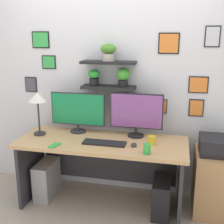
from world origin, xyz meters
TOP-DOWN VIEW (x-y plane):
  - ground_plane at (0.00, 0.00)m, footprint 8.00×8.00m
  - back_wall_assembly at (0.00, 0.44)m, footprint 4.40×0.24m
  - desk at (0.00, 0.06)m, footprint 1.78×0.68m
  - monitor_left at (-0.33, 0.22)m, footprint 0.62×0.18m
  - monitor_right at (0.33, 0.22)m, footprint 0.57×0.18m
  - keyboard at (0.05, -0.09)m, footprint 0.44×0.14m
  - computer_mouse at (0.35, -0.08)m, footprint 0.06×0.09m
  - desk_lamp at (-0.72, 0.04)m, footprint 0.20×0.20m
  - cell_phone at (-0.43, -0.25)m, footprint 0.10×0.15m
  - coffee_mug at (0.52, 0.01)m, footprint 0.08×0.08m
  - pen_cup at (0.50, -0.24)m, footprint 0.07×0.07m
  - drawer_cabinet at (1.19, 0.14)m, footprint 0.44×0.50m
  - printer at (1.19, 0.14)m, footprint 0.38×0.34m
  - computer_tower_left at (-0.67, 0.03)m, footprint 0.18×0.40m
  - computer_tower_right at (0.65, -0.03)m, footprint 0.18×0.40m

SIDE VIEW (x-z plane):
  - ground_plane at x=0.00m, z-range 0.00..0.00m
  - computer_tower_right at x=0.65m, z-range 0.00..0.38m
  - computer_tower_left at x=-0.67m, z-range 0.00..0.42m
  - drawer_cabinet at x=1.19m, z-range 0.00..0.66m
  - desk at x=0.00m, z-range 0.17..0.92m
  - printer at x=1.19m, z-range 0.66..0.83m
  - cell_phone at x=-0.43m, z-range 0.75..0.76m
  - keyboard at x=0.05m, z-range 0.75..0.77m
  - computer_mouse at x=0.35m, z-range 0.75..0.78m
  - coffee_mug at x=0.52m, z-range 0.75..0.84m
  - pen_cup at x=0.50m, z-range 0.75..0.85m
  - monitor_left at x=-0.33m, z-range 0.77..1.22m
  - monitor_right at x=0.33m, z-range 0.77..1.25m
  - desk_lamp at x=-0.72m, z-range 0.90..1.38m
  - back_wall_assembly at x=0.00m, z-range 0.00..2.70m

